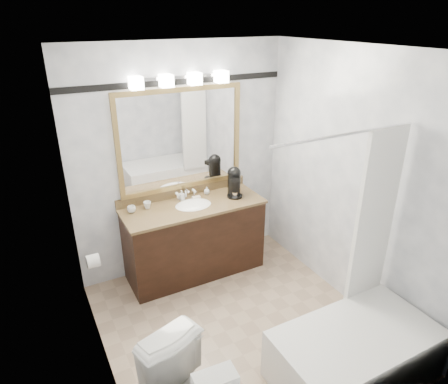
{
  "coord_description": "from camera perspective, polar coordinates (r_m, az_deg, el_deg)",
  "views": [
    {
      "loc": [
        -1.51,
        -2.54,
        2.72
      ],
      "look_at": [
        0.02,
        0.35,
        1.26
      ],
      "focal_mm": 32.0,
      "sensor_mm": 36.0,
      "label": 1
    }
  ],
  "objects": [
    {
      "name": "room",
      "position": [
        3.3,
        2.52,
        -2.4
      ],
      "size": [
        2.42,
        2.62,
        2.52
      ],
      "color": "tan",
      "rests_on": "ground"
    },
    {
      "name": "cup_left",
      "position": [
        4.21,
        -13.08,
        -2.42
      ],
      "size": [
        0.11,
        0.11,
        0.07
      ],
      "primitive_type": "imported",
      "rotation": [
        0.0,
        0.0,
        -0.29
      ],
      "color": "white",
      "rests_on": "vanity"
    },
    {
      "name": "bathtub",
      "position": [
        3.59,
        18.23,
        -20.22
      ],
      "size": [
        1.3,
        0.75,
        1.96
      ],
      "color": "white",
      "rests_on": "ground"
    },
    {
      "name": "vanity",
      "position": [
        4.49,
        -4.26,
        -6.51
      ],
      "size": [
        1.53,
        0.58,
        0.97
      ],
      "color": "black",
      "rests_on": "ground"
    },
    {
      "name": "cup_right",
      "position": [
        4.27,
        -10.9,
        -1.84
      ],
      "size": [
        0.1,
        0.1,
        0.07
      ],
      "primitive_type": "imported",
      "rotation": [
        0.0,
        0.0,
        0.34
      ],
      "color": "white",
      "rests_on": "vanity"
    },
    {
      "name": "coffee_maker",
      "position": [
        4.44,
        1.46,
        1.62
      ],
      "size": [
        0.18,
        0.22,
        0.34
      ],
      "rotation": [
        0.0,
        0.0,
        -0.37
      ],
      "color": "black",
      "rests_on": "vanity"
    },
    {
      "name": "accent_stripe",
      "position": [
        4.17,
        -6.58,
        15.37
      ],
      "size": [
        2.4,
        0.01,
        0.06
      ],
      "primitive_type": "cube",
      "color": "black",
      "rests_on": "room"
    },
    {
      "name": "soap_bottle_a",
      "position": [
        4.4,
        -6.06,
        -0.45
      ],
      "size": [
        0.06,
        0.06,
        0.11
      ],
      "primitive_type": "imported",
      "rotation": [
        0.0,
        0.0,
        0.26
      ],
      "color": "white",
      "rests_on": "vanity"
    },
    {
      "name": "soap_bar",
      "position": [
        4.42,
        -3.98,
        -0.83
      ],
      "size": [
        0.09,
        0.06,
        0.03
      ],
      "primitive_type": "cube",
      "rotation": [
        0.0,
        0.0,
        -0.06
      ],
      "color": "#C3B3A0",
      "rests_on": "vanity"
    },
    {
      "name": "soap_bottle_b",
      "position": [
        4.52,
        -2.48,
        0.22
      ],
      "size": [
        0.08,
        0.08,
        0.09
      ],
      "primitive_type": "imported",
      "rotation": [
        0.0,
        0.0,
        0.21
      ],
      "color": "white",
      "rests_on": "vanity"
    },
    {
      "name": "mirror",
      "position": [
        4.29,
        -6.15,
        7.41
      ],
      "size": [
        1.4,
        0.04,
        1.1
      ],
      "color": "#AA894D",
      "rests_on": "room"
    },
    {
      "name": "vanity_light_bar",
      "position": [
        4.1,
        -6.25,
        15.72
      ],
      "size": [
        1.02,
        0.14,
        0.12
      ],
      "color": "silver",
      "rests_on": "room"
    },
    {
      "name": "tp_roll",
      "position": [
        3.81,
        -18.2,
        -9.34
      ],
      "size": [
        0.11,
        0.12,
        0.12
      ],
      "primitive_type": "cylinder",
      "rotation": [
        0.0,
        1.57,
        0.0
      ],
      "color": "white",
      "rests_on": "room"
    },
    {
      "name": "tissue_box",
      "position": [
        2.44,
        -1.26,
        -25.48
      ],
      "size": [
        0.25,
        0.15,
        0.1
      ],
      "primitive_type": "cube",
      "rotation": [
        0.0,
        0.0,
        -0.07
      ],
      "color": "white",
      "rests_on": "toilet"
    }
  ]
}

